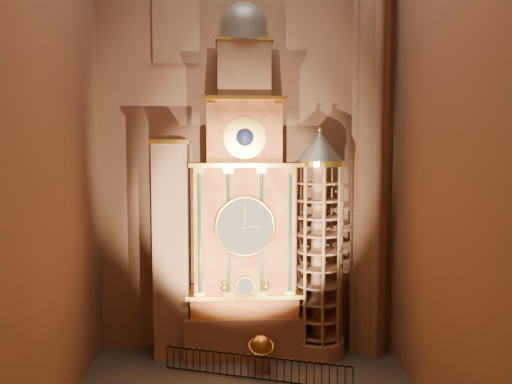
{
  "coord_description": "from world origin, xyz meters",
  "views": [
    {
      "loc": [
        -0.68,
        -16.36,
        9.3
      ],
      "look_at": [
        0.44,
        3.0,
        7.93
      ],
      "focal_mm": 32.0,
      "sensor_mm": 36.0,
      "label": 1
    }
  ],
  "objects": [
    {
      "name": "wall_back",
      "position": [
        0.0,
        6.0,
        11.0
      ],
      "size": [
        22.0,
        0.0,
        22.0
      ],
      "primitive_type": "plane",
      "rotation": [
        1.57,
        0.0,
        0.0
      ],
      "color": "#8A604A",
      "rests_on": "floor"
    },
    {
      "name": "wall_left",
      "position": [
        -7.0,
        0.0,
        11.0
      ],
      "size": [
        0.0,
        22.0,
        22.0
      ],
      "primitive_type": "plane",
      "rotation": [
        1.57,
        0.0,
        1.57
      ],
      "color": "#8A604A",
      "rests_on": "floor"
    },
    {
      "name": "wall_right",
      "position": [
        7.0,
        0.0,
        11.0
      ],
      "size": [
        0.0,
        22.0,
        22.0
      ],
      "primitive_type": "plane",
      "rotation": [
        1.57,
        0.0,
        -1.57
      ],
      "color": "#8A604A",
      "rests_on": "floor"
    },
    {
      "name": "astronomical_clock",
      "position": [
        0.0,
        4.96,
        6.68
      ],
      "size": [
        5.6,
        2.41,
        16.7
      ],
      "color": "#8C634C",
      "rests_on": "floor"
    },
    {
      "name": "portrait_tower",
      "position": [
        -3.4,
        4.98,
        5.15
      ],
      "size": [
        1.8,
        1.6,
        10.2
      ],
      "color": "#8C634C",
      "rests_on": "floor"
    },
    {
      "name": "stair_turret",
      "position": [
        3.5,
        4.7,
        5.27
      ],
      "size": [
        2.5,
        2.5,
        10.8
      ],
      "color": "#8C634C",
      "rests_on": "floor"
    },
    {
      "name": "gothic_pier",
      "position": [
        6.1,
        5.0,
        11.0
      ],
      "size": [
        2.04,
        2.04,
        22.0
      ],
      "color": "#8C634C",
      "rests_on": "floor"
    },
    {
      "name": "stained_glass_window",
      "position": [
        -3.2,
        5.92,
        16.5
      ],
      "size": [
        2.2,
        0.14,
        5.2
      ],
      "color": "navy",
      "rests_on": "wall_back"
    },
    {
      "name": "celestial_globe",
      "position": [
        0.67,
        3.03,
        0.97
      ],
      "size": [
        1.19,
        1.14,
        1.62
      ],
      "color": "#8C634C",
      "rests_on": "floor"
    },
    {
      "name": "iron_railing",
      "position": [
        0.36,
        2.24,
        0.55
      ],
      "size": [
        7.71,
        2.54,
        1.02
      ],
      "color": "black",
      "rests_on": "floor"
    }
  ]
}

